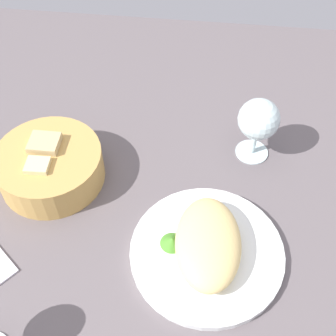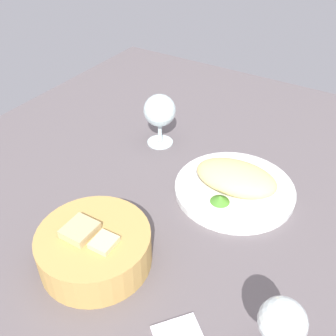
% 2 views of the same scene
% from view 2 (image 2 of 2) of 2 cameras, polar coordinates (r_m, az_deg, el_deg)
% --- Properties ---
extents(ground_plane, '(1.40, 1.40, 0.02)m').
position_cam_2_polar(ground_plane, '(0.77, 6.72, -9.30)').
color(ground_plane, '#5F5659').
extents(plate, '(0.25, 0.25, 0.01)m').
position_cam_2_polar(plate, '(0.84, 9.62, -3.04)').
color(plate, white).
rests_on(plate, ground_plane).
extents(omelette, '(0.18, 0.12, 0.05)m').
position_cam_2_polar(omelette, '(0.82, 9.85, -1.36)').
color(omelette, '#EECC80').
rests_on(omelette, plate).
extents(lettuce_garnish, '(0.04, 0.04, 0.01)m').
position_cam_2_polar(lettuce_garnish, '(0.80, 7.57, -4.44)').
color(lettuce_garnish, '#448329').
rests_on(lettuce_garnish, plate).
extents(bread_basket, '(0.19, 0.19, 0.08)m').
position_cam_2_polar(bread_basket, '(0.69, -10.65, -11.28)').
color(bread_basket, tan).
rests_on(bread_basket, ground_plane).
extents(wine_glass_near, '(0.08, 0.08, 0.13)m').
position_cam_2_polar(wine_glass_near, '(0.94, -1.22, 8.11)').
color(wine_glass_near, silver).
rests_on(wine_glass_near, ground_plane).
extents(wine_glass_far, '(0.06, 0.06, 0.12)m').
position_cam_2_polar(wine_glass_far, '(0.56, 16.17, -21.02)').
color(wine_glass_far, silver).
rests_on(wine_glass_far, ground_plane).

